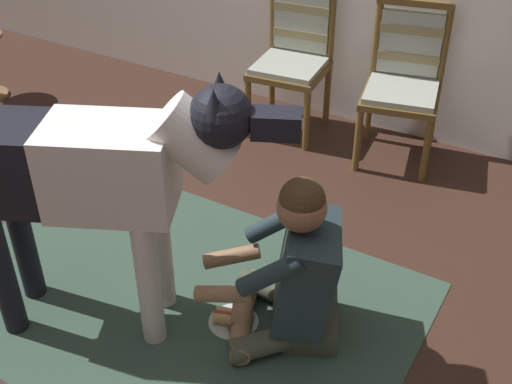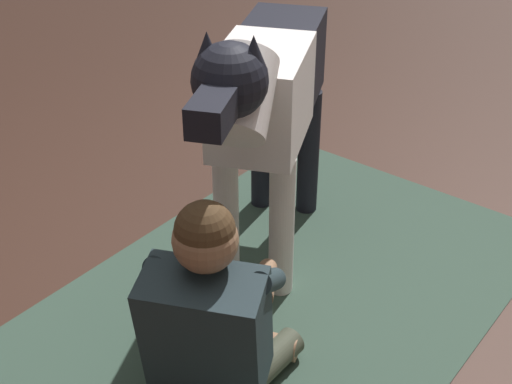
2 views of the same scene
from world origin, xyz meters
TOP-DOWN VIEW (x-y plane):
  - ground_plane at (0.00, 0.00)m, footprint 15.45×15.45m
  - area_rug at (-0.03, 0.28)m, footprint 2.33×1.56m
  - person_sitting_on_floor at (0.58, 0.40)m, footprint 0.71×0.62m
  - large_dog at (-0.16, 0.05)m, footprint 1.45×0.77m
  - hot_dog_on_plate at (0.33, 0.28)m, footprint 0.23×0.23m

SIDE VIEW (x-z plane):
  - ground_plane at x=0.00m, z-range 0.00..0.00m
  - area_rug at x=-0.03m, z-range 0.00..0.01m
  - hot_dog_on_plate at x=0.33m, z-range -0.01..0.06m
  - person_sitting_on_floor at x=0.58m, z-range -0.07..0.75m
  - large_dog at x=-0.16m, z-range 0.18..1.42m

